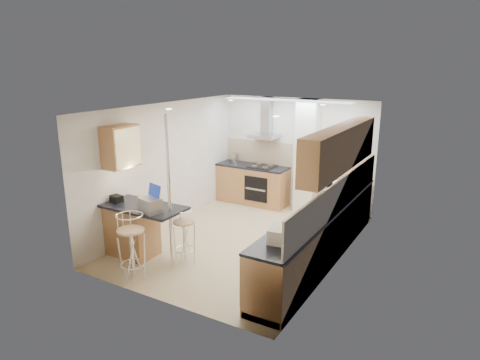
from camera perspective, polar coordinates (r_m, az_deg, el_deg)
The scene contains 16 objects.
ground at distance 8.13m, azimuth 0.46°, elevation -8.14°, with size 4.80×4.80×0.00m, color #CEBB89.
room_shell at distance 7.82m, azimuth 3.92°, elevation 2.77°, with size 3.64×4.84×2.51m.
right_counter at distance 7.39m, azimuth 10.71°, elevation -7.06°, with size 0.63×4.40×0.92m.
back_counter at distance 10.14m, azimuth 1.69°, elevation -0.54°, with size 1.70×0.63×0.92m.
peninsula at distance 7.49m, azimuth -12.70°, elevation -6.72°, with size 1.47×0.72×0.94m.
microwave at distance 7.63m, azimuth 12.27°, elevation -1.56°, with size 0.53×0.36×0.30m, color silver.
laptop at distance 6.96m, azimuth -11.86°, elevation -3.30°, with size 0.34×0.25×0.23m, color #989AA0.
bag at distance 7.62m, azimuth -16.14°, elevation -2.40°, with size 0.21×0.15×0.11m, color black.
bar_stool_near at distance 6.82m, azimuth -14.25°, elevation -8.60°, with size 0.43×0.43×1.06m, color tan, non-canonical shape.
bar_stool_end at distance 7.25m, azimuth -7.43°, elevation -7.29°, with size 0.38×0.38×0.94m, color tan, non-canonical shape.
jar_a at distance 8.17m, azimuth 13.65°, elevation -0.87°, with size 0.12×0.12×0.20m, color beige.
jar_b at distance 7.52m, azimuth 12.85°, elevation -2.49°, with size 0.11×0.11×0.14m, color beige.
jar_c at distance 6.31m, azimuth 9.45°, elevation -5.54°, with size 0.14×0.14×0.19m, color #AEAA8B.
jar_d at distance 6.28m, azimuth 8.49°, elevation -5.92°, with size 0.10×0.10×0.13m, color silver.
bread_bin at distance 5.81m, azimuth 5.49°, elevation -7.24°, with size 0.30×0.38×0.20m, color beige.
kettle at distance 10.34m, azimuth -0.71°, elevation 3.01°, with size 0.16×0.16×0.21m, color #A9ABAE.
Camera 1 is at (3.69, -6.48, 3.25)m, focal length 32.00 mm.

